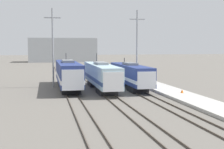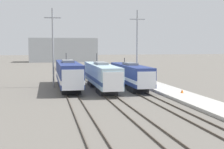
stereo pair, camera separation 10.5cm
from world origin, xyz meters
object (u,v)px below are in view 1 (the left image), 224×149
object	(u,v)px
locomotive_far_left	(68,74)
catenary_tower_left	(53,46)
catenary_tower_right	(137,46)
traffic_cone	(182,91)
locomotive_far_right	(131,75)
locomotive_center	(101,76)

from	to	relation	value
locomotive_far_left	catenary_tower_left	size ratio (longest dim) A/B	1.49
locomotive_far_left	catenary_tower_right	distance (m)	12.42
catenary_tower_left	traffic_cone	xyz separation A→B (m)	(16.37, -11.69, -5.92)
locomotive_far_right	catenary_tower_left	bearing A→B (deg)	161.35
locomotive_center	traffic_cone	world-z (taller)	locomotive_center
catenary_tower_left	catenary_tower_right	xyz separation A→B (m)	(13.63, 0.00, 0.00)
locomotive_far_left	traffic_cone	bearing A→B (deg)	-33.69
locomotive_center	catenary_tower_right	size ratio (longest dim) A/B	1.45
locomotive_far_left	locomotive_center	bearing A→B (deg)	-26.06
catenary_tower_left	traffic_cone	distance (m)	20.97
catenary_tower_left	traffic_cone	bearing A→B (deg)	-35.53
locomotive_far_left	locomotive_far_right	world-z (taller)	locomotive_far_left
locomotive_far_left	traffic_cone	world-z (taller)	locomotive_far_left
traffic_cone	locomotive_center	bearing A→B (deg)	142.97
locomotive_center	catenary_tower_left	bearing A→B (deg)	146.65
catenary_tower_left	traffic_cone	world-z (taller)	catenary_tower_left
locomotive_far_right	catenary_tower_right	size ratio (longest dim) A/B	1.33
locomotive_center	catenary_tower_right	distance (m)	9.24
locomotive_far_left	catenary_tower_left	world-z (taller)	catenary_tower_left
catenary_tower_right	traffic_cone	bearing A→B (deg)	-76.79
traffic_cone	catenary_tower_left	bearing A→B (deg)	144.47
locomotive_far_right	catenary_tower_right	bearing A→B (deg)	61.91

